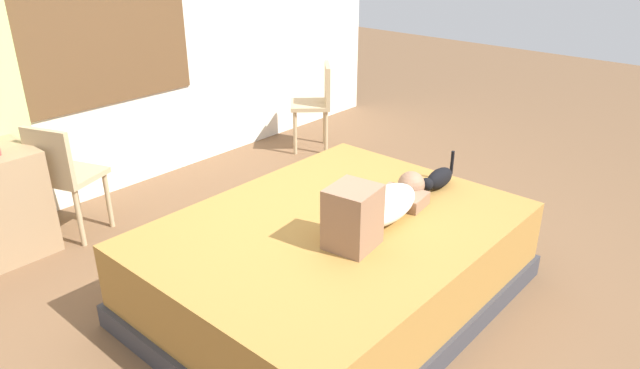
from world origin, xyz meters
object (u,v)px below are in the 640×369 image
at_px(chair_by_desk, 63,173).
at_px(chair_spare, 317,100).
at_px(cat, 438,179).
at_px(bed, 334,262).
at_px(person_lying, 378,207).

xyz_separation_m(chair_by_desk, chair_spare, (2.53, -0.12, 0.00)).
bearing_deg(cat, bed, 166.60).
xyz_separation_m(cat, chair_spare, (1.05, 1.99, -0.08)).
height_order(bed, person_lying, person_lying).
bearing_deg(chair_spare, chair_by_desk, 177.26).
bearing_deg(bed, person_lying, -52.21).
relative_size(person_lying, chair_by_desk, 1.10).
xyz_separation_m(person_lying, chair_by_desk, (-0.82, 2.11, -0.13)).
distance_m(bed, person_lying, 0.45).
xyz_separation_m(bed, chair_spare, (1.86, 1.80, 0.25)).
relative_size(bed, person_lying, 2.31).
height_order(bed, chair_by_desk, chair_by_desk).
bearing_deg(person_lying, cat, 0.11).
relative_size(bed, chair_spare, 2.53).
distance_m(cat, chair_spare, 2.25).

